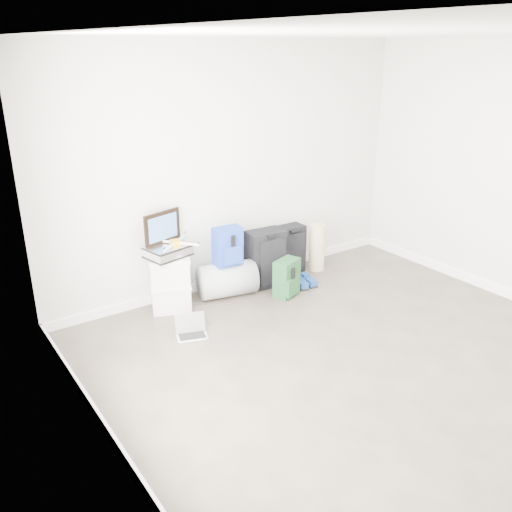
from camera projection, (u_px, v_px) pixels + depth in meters
ground at (394, 380)px, 4.56m from camera, size 5.00×5.00×0.00m
room_envelope at (415, 179)px, 3.94m from camera, size 4.52×5.02×2.71m
boxes_stack at (170, 283)px, 5.67m from camera, size 0.51×0.46×0.60m
briefcase at (168, 251)px, 5.54m from camera, size 0.48×0.39×0.12m
painting at (162, 227)px, 5.53m from camera, size 0.44×0.14×0.34m
drone at (175, 242)px, 5.54m from camera, size 0.42×0.42×0.05m
duffel_bag at (227, 279)px, 6.02m from camera, size 0.70×0.52×0.39m
blue_backpack at (228, 247)px, 5.85m from camera, size 0.31×0.24×0.42m
large_suitcase at (266, 259)px, 6.21m from camera, size 0.45×0.32×0.67m
green_backpack at (287, 278)px, 6.01m from camera, size 0.34×0.30×0.42m
carry_on at (289, 250)px, 6.58m from camera, size 0.38×0.25×0.59m
shoes at (305, 282)px, 6.31m from camera, size 0.26×0.27×0.08m
rolled_rug at (317, 247)px, 6.68m from camera, size 0.19×0.19×0.59m
laptop at (191, 331)px, 5.23m from camera, size 0.34×0.29×0.21m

